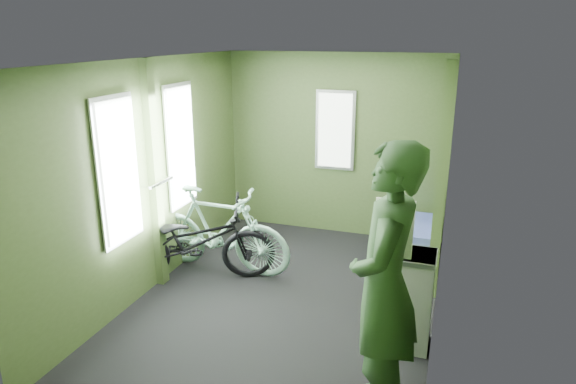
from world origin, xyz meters
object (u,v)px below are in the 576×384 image
object	(u,v)px
bicycle_black	(197,279)
waste_box	(417,301)
bicycle_mint	(220,272)
bench_seat	(419,237)
passenger	(384,285)

from	to	relation	value
bicycle_black	waste_box	xyz separation A→B (m)	(2.30, -0.50, 0.42)
bicycle_black	bicycle_mint	size ratio (longest dim) A/B	1.02
bicycle_mint	waste_box	bearing A→B (deg)	-106.72
bench_seat	passenger	bearing A→B (deg)	-90.96
passenger	bench_seat	size ratio (longest dim) A/B	2.13
bicycle_black	bench_seat	xyz separation A→B (m)	(2.19, 1.29, 0.27)
waste_box	bicycle_mint	bearing A→B (deg)	160.97
bicycle_mint	bench_seat	bearing A→B (deg)	-60.59
waste_box	passenger	bearing A→B (deg)	-101.18
waste_box	bicycle_black	bearing A→B (deg)	167.82
waste_box	bench_seat	xyz separation A→B (m)	(-0.12, 1.79, -0.15)
bicycle_black	bench_seat	bearing A→B (deg)	-80.75
waste_box	bench_seat	distance (m)	1.80
bicycle_mint	passenger	distance (m)	2.73
waste_box	bench_seat	size ratio (longest dim) A/B	0.92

